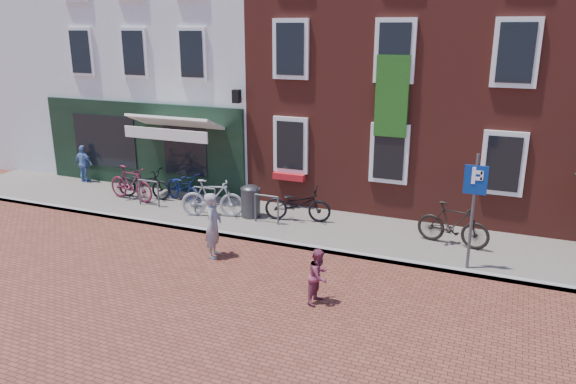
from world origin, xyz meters
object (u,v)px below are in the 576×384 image
at_px(bicycle_5, 453,224).
at_px(bicycle_0, 144,183).
at_px(bicycle_4, 298,204).
at_px(boy, 319,276).
at_px(bicycle_3, 212,198).
at_px(bicycle_1, 131,183).
at_px(cafe_person, 84,164).
at_px(woman, 213,225).
at_px(parking_sign, 474,196).
at_px(litter_bin, 251,199).
at_px(bicycle_2, 183,187).

bearing_deg(bicycle_5, bicycle_0, 98.61).
bearing_deg(bicycle_4, boy, -165.04).
distance_m(boy, bicycle_4, 4.68).
xyz_separation_m(boy, bicycle_5, (2.16, 3.99, 0.07)).
bearing_deg(bicycle_0, boy, -124.09).
bearing_deg(bicycle_0, bicycle_3, -107.80).
height_order(boy, bicycle_1, bicycle_1).
height_order(cafe_person, bicycle_5, cafe_person).
distance_m(bicycle_0, bicycle_1, 0.42).
bearing_deg(bicycle_4, woman, 148.84).
bearing_deg(bicycle_5, parking_sign, -148.72).
height_order(bicycle_3, bicycle_5, same).
xyz_separation_m(litter_bin, bicycle_3, (-1.04, -0.39, 0.03)).
distance_m(bicycle_1, bicycle_3, 3.20).
bearing_deg(bicycle_3, bicycle_1, 65.77).
bearing_deg(bicycle_2, bicycle_4, -66.50).
distance_m(bicycle_0, bicycle_3, 3.03).
distance_m(woman, cafe_person, 8.44).
height_order(bicycle_1, bicycle_2, bicycle_1).
xyz_separation_m(litter_bin, parking_sign, (6.18, -1.27, 1.19)).
xyz_separation_m(bicycle_0, bicycle_2, (1.43, 0.09, 0.00)).
bearing_deg(litter_bin, parking_sign, -11.64).
height_order(litter_bin, bicycle_0, litter_bin).
xyz_separation_m(parking_sign, bicycle_4, (-4.79, 1.48, -1.22)).
bearing_deg(boy, bicycle_2, 62.59).
relative_size(bicycle_2, bicycle_4, 1.00).
relative_size(boy, bicycle_1, 0.63).
bearing_deg(woman, bicycle_5, -77.87).
xyz_separation_m(boy, bicycle_4, (-2.13, 4.17, 0.02)).
height_order(bicycle_0, bicycle_2, same).
height_order(woman, bicycle_5, woman).
relative_size(parking_sign, bicycle_4, 1.41).
xyz_separation_m(woman, bicycle_3, (-1.41, 2.35, -0.16)).
xyz_separation_m(bicycle_0, bicycle_3, (2.94, -0.70, 0.05)).
bearing_deg(litter_bin, bicycle_5, 0.33).
bearing_deg(bicycle_0, cafe_person, 71.51).
distance_m(woman, bicycle_4, 3.13).
distance_m(cafe_person, bicycle_2, 4.65).
height_order(woman, bicycle_1, woman).
height_order(bicycle_4, bicycle_5, bicycle_5).
height_order(boy, cafe_person, cafe_person).
bearing_deg(bicycle_5, bicycle_4, 97.82).
bearing_deg(bicycle_2, parking_sign, -74.69).
xyz_separation_m(parking_sign, bicycle_1, (-10.40, 1.23, -1.17)).
relative_size(bicycle_0, bicycle_4, 1.00).
distance_m(bicycle_0, bicycle_5, 9.66).
height_order(parking_sign, bicycle_3, parking_sign).
height_order(woman, cafe_person, woman).
bearing_deg(bicycle_3, bicycle_4, -93.85).
bearing_deg(bicycle_3, litter_bin, -87.08).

